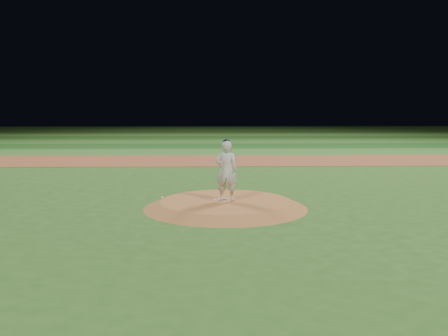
% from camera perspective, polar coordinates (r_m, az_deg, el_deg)
% --- Properties ---
extents(ground, '(120.00, 120.00, 0.00)m').
position_cam_1_polar(ground, '(16.88, 0.17, -4.58)').
color(ground, '#2A561B').
rests_on(ground, ground).
extents(infield_dirt_band, '(70.00, 6.00, 0.02)m').
position_cam_1_polar(infield_dirt_band, '(30.71, -0.55, 0.87)').
color(infield_dirt_band, brown).
rests_on(infield_dirt_band, ground).
extents(outfield_stripe_0, '(70.00, 5.00, 0.02)m').
position_cam_1_polar(outfield_stripe_0, '(36.18, -0.68, 1.85)').
color(outfield_stripe_0, '#326524').
rests_on(outfield_stripe_0, ground).
extents(outfield_stripe_1, '(70.00, 5.00, 0.02)m').
position_cam_1_polar(outfield_stripe_1, '(41.16, -0.77, 2.53)').
color(outfield_stripe_1, '#1A4A17').
rests_on(outfield_stripe_1, ground).
extents(outfield_stripe_2, '(70.00, 5.00, 0.02)m').
position_cam_1_polar(outfield_stripe_2, '(46.14, -0.84, 3.05)').
color(outfield_stripe_2, '#316324').
rests_on(outfield_stripe_2, ground).
extents(outfield_stripe_3, '(70.00, 5.00, 0.02)m').
position_cam_1_polar(outfield_stripe_3, '(51.13, -0.89, 3.48)').
color(outfield_stripe_3, '#214C18').
rests_on(outfield_stripe_3, ground).
extents(outfield_stripe_4, '(70.00, 5.00, 0.02)m').
position_cam_1_polar(outfield_stripe_4, '(56.12, -0.94, 3.83)').
color(outfield_stripe_4, '#3B6D27').
rests_on(outfield_stripe_4, ground).
extents(outfield_stripe_5, '(70.00, 5.00, 0.02)m').
position_cam_1_polar(outfield_stripe_5, '(61.11, -0.98, 4.12)').
color(outfield_stripe_5, '#234C18').
rests_on(outfield_stripe_5, ground).
extents(pitchers_mound, '(5.50, 5.50, 0.25)m').
position_cam_1_polar(pitchers_mound, '(16.86, 0.17, -4.17)').
color(pitchers_mound, '#9F6031').
rests_on(pitchers_mound, ground).
extents(pitching_rubber, '(0.59, 0.26, 0.03)m').
position_cam_1_polar(pitching_rubber, '(17.00, -0.33, -3.59)').
color(pitching_rubber, beige).
rests_on(pitching_rubber, pitchers_mound).
extents(rosin_bag, '(0.12, 0.12, 0.06)m').
position_cam_1_polar(rosin_bag, '(17.37, -7.06, -3.35)').
color(rosin_bag, silver).
rests_on(rosin_bag, pitchers_mound).
extents(pitcher_on_mound, '(0.80, 0.58, 2.09)m').
position_cam_1_polar(pitcher_on_mound, '(16.60, 0.27, -0.31)').
color(pitcher_on_mound, silver).
rests_on(pitcher_on_mound, pitchers_mound).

